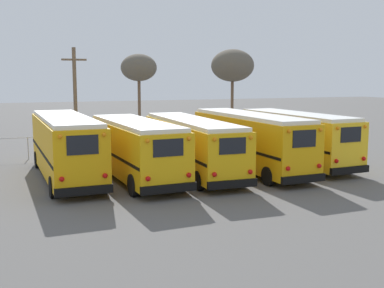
# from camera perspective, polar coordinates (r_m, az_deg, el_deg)

# --- Properties ---
(ground_plane) EXTENTS (160.00, 160.00, 0.00)m
(ground_plane) POSITION_cam_1_polar(r_m,az_deg,el_deg) (27.11, -0.36, -3.25)
(ground_plane) COLOR #5B5956
(school_bus_0) EXTENTS (2.81, 10.50, 3.28)m
(school_bus_0) POSITION_cam_1_polar(r_m,az_deg,el_deg) (25.64, -14.76, -0.14)
(school_bus_0) COLOR #E5A00C
(school_bus_0) RESTS_ON ground
(school_bus_1) EXTENTS (3.10, 9.63, 3.06)m
(school_bus_1) POSITION_cam_1_polar(r_m,az_deg,el_deg) (24.83, -6.73, -0.43)
(school_bus_1) COLOR #EAAA0F
(school_bus_1) RESTS_ON ground
(school_bus_2) EXTENTS (2.60, 10.94, 2.98)m
(school_bus_2) POSITION_cam_1_polar(r_m,az_deg,el_deg) (26.44, -0.04, 0.03)
(school_bus_2) COLOR #EAAA0F
(school_bus_2) RESTS_ON ground
(school_bus_3) EXTENTS (2.73, 10.55, 3.22)m
(school_bus_3) POSITION_cam_1_polar(r_m,az_deg,el_deg) (27.38, 6.83, 0.51)
(school_bus_3) COLOR #E5A00C
(school_bus_3) RESTS_ON ground
(school_bus_4) EXTENTS (2.94, 9.52, 3.14)m
(school_bus_4) POSITION_cam_1_polar(r_m,az_deg,el_deg) (29.42, 12.23, 0.82)
(school_bus_4) COLOR yellow
(school_bus_4) RESTS_ON ground
(utility_pole) EXTENTS (1.80, 0.28, 7.41)m
(utility_pole) POSITION_cam_1_polar(r_m,az_deg,el_deg) (36.69, -13.68, 5.55)
(utility_pole) COLOR brown
(utility_pole) RESTS_ON ground
(bare_tree_0) EXTENTS (3.30, 3.30, 7.35)m
(bare_tree_0) POSITION_cam_1_polar(r_m,az_deg,el_deg) (44.85, -6.33, 8.93)
(bare_tree_0) COLOR brown
(bare_tree_0) RESTS_ON ground
(bare_tree_1) EXTENTS (4.19, 4.19, 7.94)m
(bare_tree_1) POSITION_cam_1_polar(r_m,az_deg,el_deg) (47.67, 4.83, 9.23)
(bare_tree_1) COLOR brown
(bare_tree_1) RESTS_ON ground
(fence_line) EXTENTS (21.41, 0.06, 1.42)m
(fence_line) POSITION_cam_1_polar(r_m,az_deg,el_deg) (33.97, -4.75, 0.69)
(fence_line) COLOR #939399
(fence_line) RESTS_ON ground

